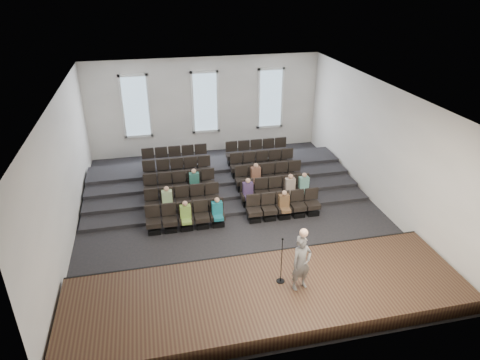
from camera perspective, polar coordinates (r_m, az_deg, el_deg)
name	(u,v)px	position (r m, az deg, el deg)	size (l,w,h in m)	color
ground	(233,215)	(17.20, -0.95, -4.71)	(14.00, 14.00, 0.00)	black
ceiling	(232,92)	(15.25, -1.09, 11.66)	(12.00, 14.00, 0.02)	white
wall_back	(205,106)	(22.59, -4.66, 9.83)	(12.00, 0.04, 5.00)	white
wall_front	(294,275)	(10.21, 7.16, -12.45)	(12.00, 0.04, 5.00)	white
wall_left	(63,173)	(16.09, -22.51, 0.89)	(0.04, 14.00, 5.00)	white
wall_right	(379,145)	(18.15, 18.00, 4.45)	(0.04, 14.00, 5.00)	white
stage	(268,295)	(13.04, 3.76, -15.07)	(11.80, 3.60, 0.50)	#43301D
stage_lip	(253,259)	(14.37, 1.79, -10.54)	(11.80, 0.06, 0.52)	black
risers	(219,177)	(19.86, -2.81, 0.37)	(11.80, 4.80, 0.60)	black
seating_rows	(226,183)	(18.20, -1.95, -0.44)	(6.80, 4.70, 1.67)	black
windows	(205,102)	(22.47, -4.65, 10.27)	(8.44, 0.10, 3.24)	white
audience	(240,193)	(17.15, -0.06, -1.69)	(6.05, 2.64, 1.10)	#81AC44
speaker	(301,263)	(12.48, 8.19, -10.90)	(0.63, 0.41, 1.73)	slate
mic_stand	(281,269)	(12.87, 5.50, -11.72)	(0.26, 0.26, 1.54)	black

